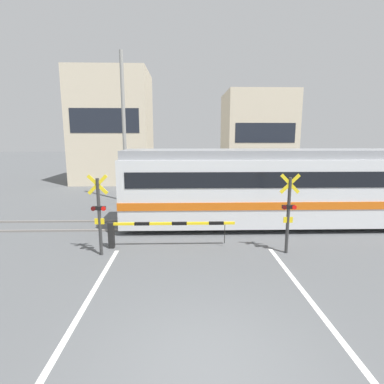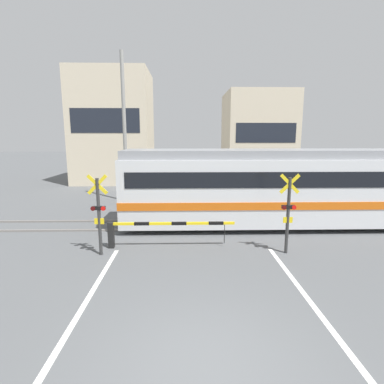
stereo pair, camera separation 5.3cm
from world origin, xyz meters
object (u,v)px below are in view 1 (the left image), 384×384
Objects in this scene: crossing_signal_right at (288,210)px; commuter_train at (312,185)px; crossing_barrier_far at (220,197)px; crossing_barrier_near at (149,228)px; crossing_signal_left at (99,212)px.

commuter_train is at bearing 56.70° from crossing_signal_right.
commuter_train reaches higher than crossing_barrier_far.
commuter_train is 3.69× the size of crossing_barrier_far.
crossing_barrier_near is at bearing -120.20° from crossing_barrier_far.
crossing_signal_right reaches higher than crossing_barrier_near.
crossing_signal_left is (-8.57, -3.35, -0.31)m from commuter_train.
crossing_signal_right is (6.38, 0.00, 0.00)m from crossing_signal_left.
crossing_signal_right reaches higher than crossing_barrier_far.
commuter_train is 3.69× the size of crossing_barrier_near.
crossing_signal_left is 6.38m from crossing_signal_right.
crossing_barrier_far is at bearing 52.38° from crossing_signal_left.
crossing_signal_left is (-1.56, -0.66, 0.80)m from crossing_barrier_near.
crossing_barrier_near and crossing_barrier_far have the same top height.
commuter_train is 4.02m from crossing_signal_right.
crossing_barrier_far is at bearing 104.02° from crossing_signal_right.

